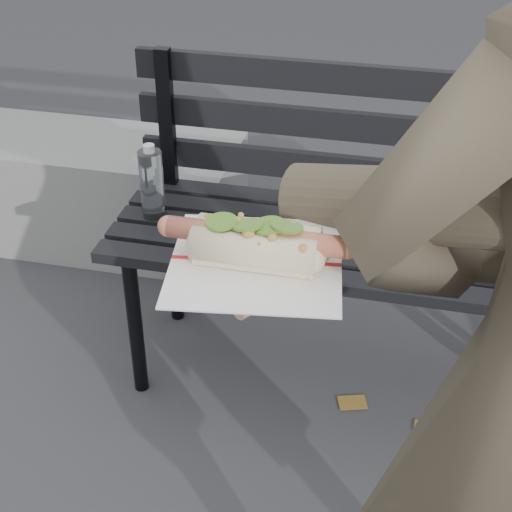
% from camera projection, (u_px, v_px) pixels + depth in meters
% --- Properties ---
extents(park_bench, '(1.50, 0.44, 0.88)m').
position_uv_depth(park_bench, '(394.00, 215.00, 2.04)').
color(park_bench, black).
rests_on(park_bench, ground).
extents(concrete_block, '(1.20, 0.40, 0.40)m').
position_uv_depth(concrete_block, '(74.00, 189.00, 2.83)').
color(concrete_block, slate).
rests_on(concrete_block, ground).
extents(held_hotdog, '(0.62, 0.30, 0.20)m').
position_uv_depth(held_hotdog, '(435.00, 223.00, 0.86)').
color(held_hotdog, '#4D4333').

